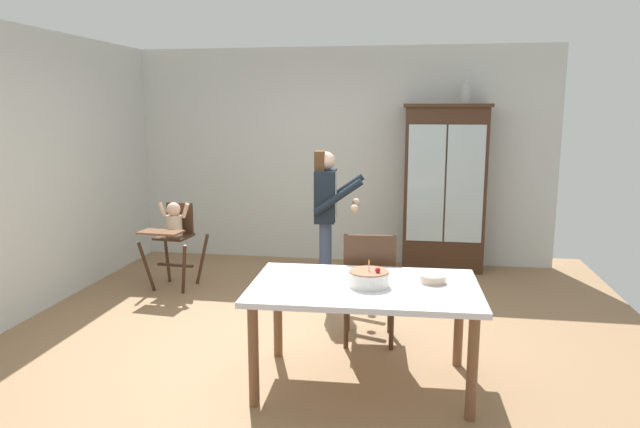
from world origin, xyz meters
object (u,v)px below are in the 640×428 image
object	(u,v)px
dining_table	(364,297)
dining_chair_far_side	(369,281)
serving_bowl	(433,279)
china_cabinet	(444,188)
adult_person	(326,207)
high_chair_with_toddler	(174,229)
ceramic_vase	(466,93)
birthday_cake	(369,278)

from	to	relation	value
dining_table	dining_chair_far_side	size ratio (longest dim) A/B	1.68
serving_bowl	dining_table	bearing A→B (deg)	-164.52
china_cabinet	adult_person	bearing A→B (deg)	-132.51
dining_table	high_chair_with_toddler	bearing A→B (deg)	139.05
ceramic_vase	high_chair_with_toddler	distance (m)	3.67
ceramic_vase	dining_table	bearing A→B (deg)	-105.54
serving_bowl	dining_chair_far_side	size ratio (longest dim) A/B	0.19
dining_table	china_cabinet	bearing A→B (deg)	77.89
high_chair_with_toddler	adult_person	xyz separation A→B (m)	(1.69, -0.11, 0.31)
ceramic_vase	serving_bowl	world-z (taller)	ceramic_vase
adult_person	dining_table	world-z (taller)	adult_person
dining_table	serving_bowl	size ratio (longest dim) A/B	8.95
dining_table	adult_person	bearing A→B (deg)	106.61
china_cabinet	high_chair_with_toddler	world-z (taller)	china_cabinet
adult_person	dining_chair_far_side	bearing A→B (deg)	-158.34
adult_person	serving_bowl	distance (m)	2.00
birthday_cake	ceramic_vase	bearing A→B (deg)	75.07
dining_chair_far_side	high_chair_with_toddler	bearing A→B (deg)	-33.60
china_cabinet	adult_person	world-z (taller)	china_cabinet
adult_person	dining_chair_far_side	size ratio (longest dim) A/B	1.59
high_chair_with_toddler	birthday_cake	world-z (taller)	high_chair_with_toddler
dining_table	serving_bowl	world-z (taller)	serving_bowl
dining_table	dining_chair_far_side	xyz separation A→B (m)	(-0.02, 0.71, -0.10)
birthday_cake	dining_chair_far_side	size ratio (longest dim) A/B	0.29
serving_bowl	ceramic_vase	bearing A→B (deg)	82.25
high_chair_with_toddler	birthday_cake	size ratio (longest dim) A/B	3.39
china_cabinet	dining_table	xyz separation A→B (m)	(-0.68, -3.18, -0.35)
high_chair_with_toddler	serving_bowl	bearing A→B (deg)	-28.67
serving_bowl	adult_person	bearing A→B (deg)	120.80
ceramic_vase	adult_person	bearing A→B (deg)	-136.81
dining_table	dining_chair_far_side	distance (m)	0.71
china_cabinet	dining_chair_far_side	bearing A→B (deg)	-105.80
adult_person	dining_table	size ratio (longest dim) A/B	0.95
china_cabinet	dining_table	size ratio (longest dim) A/B	1.24
china_cabinet	serving_bowl	bearing A→B (deg)	-93.98
ceramic_vase	adult_person	distance (m)	2.28
birthday_cake	dining_chair_far_side	xyz separation A→B (m)	(-0.05, 0.73, -0.24)
ceramic_vase	high_chair_with_toddler	bearing A→B (deg)	-158.36
ceramic_vase	high_chair_with_toddler	world-z (taller)	ceramic_vase
high_chair_with_toddler	adult_person	world-z (taller)	adult_person
adult_person	serving_bowl	bearing A→B (deg)	-152.62
dining_chair_far_side	birthday_cake	bearing A→B (deg)	89.41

